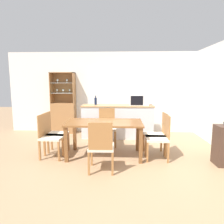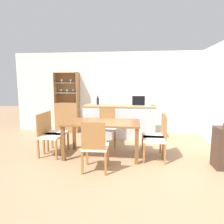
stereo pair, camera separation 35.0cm
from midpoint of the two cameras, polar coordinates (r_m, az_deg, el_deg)
ground_plane at (r=4.13m, az=0.80°, el=-14.25°), size 18.00×18.00×0.00m
wall_back at (r=6.44m, az=3.19°, el=5.55°), size 6.80×0.06×2.55m
kitchen_counter at (r=5.82m, az=3.82°, el=-2.68°), size 2.05×0.60×0.95m
display_cabinet at (r=6.60m, az=-11.07°, el=-0.42°), size 0.74×0.38×1.91m
dining_table at (r=4.31m, az=-0.51°, el=-4.09°), size 1.61×0.87×0.76m
dining_chair_head_near at (r=3.61m, az=-2.04°, el=-9.76°), size 0.46×0.46×0.93m
dining_chair_side_left_near at (r=4.52m, az=-15.43°, el=-6.34°), size 0.48×0.48×0.93m
dining_chair_side_right_far at (r=4.50m, az=14.51°, el=-6.38°), size 0.47×0.47×0.93m
dining_chair_side_left_far at (r=4.75m, az=-14.25°, el=-5.57°), size 0.47×0.47×0.93m
dining_chair_side_right_near at (r=4.24m, az=15.00°, el=-7.28°), size 0.47×0.47×0.93m
dining_chair_head_far at (r=5.11m, az=0.53°, el=-4.34°), size 0.48×0.48×0.93m
microwave at (r=5.75m, az=10.03°, el=3.35°), size 0.53×0.38×0.30m
wine_bottle at (r=5.87m, az=-2.38°, el=3.17°), size 0.07×0.07×0.26m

